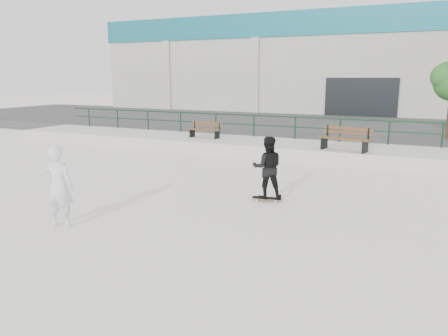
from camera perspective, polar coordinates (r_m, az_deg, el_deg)
The scene contains 10 objects.
ground at distance 10.06m, azimuth -2.45°, elevation -7.28°, with size 120.00×120.00×0.00m, color white.
ledge at distance 18.71m, azimuth 11.05°, elevation 2.29°, with size 30.00×3.00×0.50m, color beige.
parking_strip at distance 26.96m, azimuth 15.48°, elevation 4.98°, with size 60.00×14.00×0.50m, color #373737.
railing at distance 19.83m, azimuth 12.09°, elevation 5.68°, with size 28.00×0.06×1.03m.
commercial_building at distance 40.68m, azimuth 19.27°, elevation 13.06°, with size 44.20×16.33×8.00m.
bench_left at distance 20.33m, azimuth -2.49°, elevation 5.00°, with size 1.60×0.52×0.73m.
bench_right at distance 17.39m, azimuth 15.53°, elevation 3.68°, with size 2.04×0.96×0.90m.
skateboard at distance 11.86m, azimuth 5.62°, elevation -3.97°, with size 0.80×0.33×0.09m.
standing_skater at distance 11.66m, azimuth 5.70°, elevation 0.08°, with size 0.81×0.63×1.66m, color black.
seated_skater at distance 10.29m, azimuth -20.79°, elevation -2.24°, with size 0.68×0.45×1.86m, color white.
Camera 1 is at (4.40, -8.43, 3.31)m, focal length 35.00 mm.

